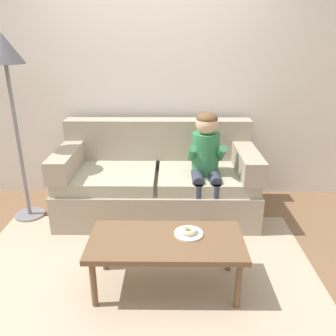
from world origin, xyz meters
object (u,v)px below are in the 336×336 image
Objects in this scene: coffee_table at (166,245)px; donut at (189,230)px; toy_controller at (107,251)px; couch at (157,182)px; floor_lamp at (7,69)px; person_child at (206,159)px.

coffee_table is 9.14× the size of donut.
donut is at bearing -38.08° from toy_controller.
floor_lamp is at bearing -174.94° from couch.
donut is 0.07× the size of floor_lamp.
floor_lamp is (-1.32, -0.12, 1.14)m from couch.
person_child is at bearing 69.78° from coffee_table.
coffee_table reaches higher than toy_controller.
person_child reaches higher than toy_controller.
floor_lamp is (-1.59, 1.01, 1.03)m from donut.
floor_lamp is at bearing 134.27° from toy_controller.
person_child is 4.87× the size of toy_controller.
person_child is at bearing -2.82° from floor_lamp.
toy_controller is (-0.52, 0.42, -0.35)m from coffee_table.
floor_lamp is (-1.79, 0.09, 0.81)m from person_child.
person_child is 1.23m from toy_controller.
coffee_table is 0.76m from toy_controller.
person_child is (0.36, 0.98, 0.30)m from coffee_table.
toy_controller is (-0.41, -0.77, -0.32)m from couch.
toy_controller is 1.84m from floor_lamp.
couch reaches higher than coffee_table.
toy_controller is at bearing -118.26° from couch.
person_child is 9.18× the size of donut.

